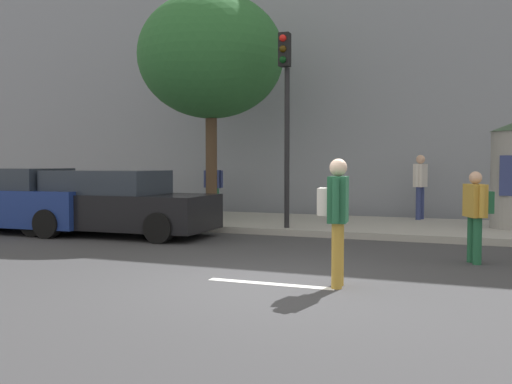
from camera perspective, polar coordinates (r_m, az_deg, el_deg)
name	(u,v)px	position (r m, az deg, el deg)	size (l,w,h in m)	color
ground_plane	(270,284)	(7.88, 1.43, -9.14)	(80.00, 80.00, 0.00)	#38383A
sidewalk_curb	(366,226)	(14.57, 10.92, -3.37)	(36.00, 4.00, 0.15)	#9E9B93
lane_markings	(270,284)	(7.88, 1.43, -9.11)	(25.80, 0.16, 0.01)	silver
building_backdrop	(396,63)	(19.70, 13.78, 12.37)	(36.00, 5.00, 9.86)	gray
traffic_light	(286,98)	(13.25, 2.96, 9.28)	(0.24, 0.45, 4.44)	black
poster_column	(512,175)	(14.35, 24.07, 1.56)	(0.99, 0.99, 2.42)	gray
street_tree	(211,57)	(15.64, -4.50, 13.27)	(3.87, 3.87, 5.98)	#4C3826
pedestrian_in_dark_shirt	(336,211)	(7.62, 8.00, -1.87)	(0.42, 0.58, 1.70)	#B78C33
pedestrian_in_light_jacket	(476,209)	(10.03, 21.07, -1.59)	(0.49, 0.58, 1.51)	#1E5938
pedestrian_near_pole	(420,182)	(15.87, 16.02, 1.01)	(0.35, 0.59, 1.72)	navy
pedestrian_in_red_top	(213,184)	(17.17, -4.27, 0.76)	(0.58, 0.32, 1.51)	#1E5938
parked_car_blue	(20,201)	(14.97, -22.42, -0.82)	(4.23, 1.99, 1.52)	navy
parked_car_dark	(113,204)	(13.48, -14.01, -1.17)	(4.61, 1.94, 1.48)	black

